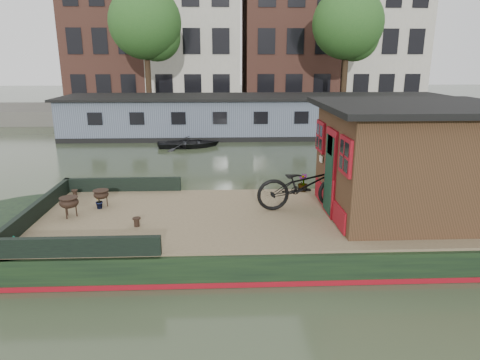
{
  "coord_description": "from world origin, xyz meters",
  "views": [
    {
      "loc": [
        -1.92,
        -8.85,
        3.96
      ],
      "look_at": [
        -1.51,
        0.5,
        1.31
      ],
      "focal_mm": 32.0,
      "sensor_mm": 36.0,
      "label": 1
    }
  ],
  "objects_px": {
    "bicycle": "(304,185)",
    "brazier_front": "(101,199)",
    "brazier_rear": "(69,207)",
    "dinghy": "(189,140)",
    "cabin": "(412,159)"
  },
  "relations": [
    {
      "from": "bicycle",
      "to": "brazier_front",
      "type": "xyz_separation_m",
      "value": [
        -4.65,
        0.31,
        -0.36
      ]
    },
    {
      "from": "brazier_front",
      "to": "brazier_rear",
      "type": "height_order",
      "value": "brazier_rear"
    },
    {
      "from": "brazier_rear",
      "to": "dinghy",
      "type": "relative_size",
      "value": 0.15
    },
    {
      "from": "brazier_rear",
      "to": "dinghy",
      "type": "bearing_deg",
      "value": 80.72
    },
    {
      "from": "cabin",
      "to": "bicycle",
      "type": "distance_m",
      "value": 2.38
    },
    {
      "from": "cabin",
      "to": "brazier_rear",
      "type": "bearing_deg",
      "value": 179.61
    },
    {
      "from": "cabin",
      "to": "bicycle",
      "type": "relative_size",
      "value": 1.86
    },
    {
      "from": "brazier_rear",
      "to": "brazier_front",
      "type": "bearing_deg",
      "value": 50.4
    },
    {
      "from": "cabin",
      "to": "dinghy",
      "type": "bearing_deg",
      "value": 117.28
    },
    {
      "from": "bicycle",
      "to": "dinghy",
      "type": "height_order",
      "value": "bicycle"
    },
    {
      "from": "brazier_front",
      "to": "dinghy",
      "type": "bearing_deg",
      "value": 82.99
    },
    {
      "from": "brazier_front",
      "to": "cabin",
      "type": "bearing_deg",
      "value": -5.58
    },
    {
      "from": "bicycle",
      "to": "brazier_rear",
      "type": "relative_size",
      "value": 4.81
    },
    {
      "from": "bicycle",
      "to": "brazier_front",
      "type": "bearing_deg",
      "value": 80.76
    },
    {
      "from": "cabin",
      "to": "bicycle",
      "type": "xyz_separation_m",
      "value": [
        -2.26,
        0.36,
        -0.66
      ]
    }
  ]
}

